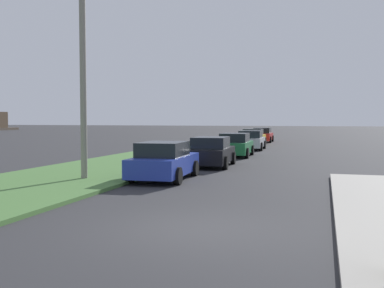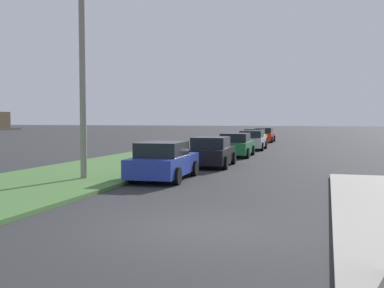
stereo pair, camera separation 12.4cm
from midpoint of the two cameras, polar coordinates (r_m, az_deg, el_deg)
name	(u,v)px [view 1 (the left image)]	position (r m, az deg, el deg)	size (l,w,h in m)	color
ground	(194,229)	(9.96, -0.16, -10.54)	(300.00, 300.00, 0.00)	#2D2D30
grass_median	(105,168)	(21.77, -10.87, -2.99)	(60.00, 6.00, 0.12)	#477238
parked_car_blue	(164,161)	(17.89, -3.68, -2.14)	(4.38, 2.18, 1.47)	#23389E
parked_car_black	(211,152)	(22.82, 2.25, -1.01)	(4.40, 2.21, 1.47)	black
parked_car_green	(235,145)	(28.99, 5.24, -0.14)	(4.36, 2.14, 1.47)	#1E6B38
parked_car_silver	(251,140)	(35.60, 7.21, 0.45)	(4.36, 2.14, 1.47)	#B2B5BA
parked_car_yellow	(253,137)	(41.72, 7.54, 0.83)	(4.35, 2.11, 1.47)	gold
parked_car_red	(263,135)	(47.40, 8.66, 1.09)	(4.34, 2.10, 1.47)	red
streetlight	(92,64)	(17.76, -12.52, 9.62)	(0.45, 2.88, 7.50)	gray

